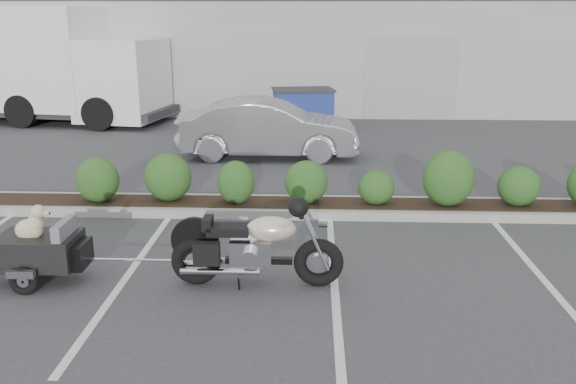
{
  "coord_description": "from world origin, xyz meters",
  "views": [
    {
      "loc": [
        0.91,
        -7.87,
        3.29
      ],
      "look_at": [
        0.54,
        0.82,
        0.75
      ],
      "focal_mm": 38.0,
      "sensor_mm": 36.0,
      "label": 1
    }
  ],
  "objects_px": {
    "delivery_truck": "(46,68)",
    "dumpster": "(303,108)",
    "pet_trailer": "(38,249)",
    "sedan": "(268,128)",
    "motorcycle": "(256,248)"
  },
  "relations": [
    {
      "from": "delivery_truck",
      "to": "dumpster",
      "type": "bearing_deg",
      "value": 3.11
    },
    {
      "from": "pet_trailer",
      "to": "delivery_truck",
      "type": "relative_size",
      "value": 0.22
    },
    {
      "from": "sedan",
      "to": "dumpster",
      "type": "relative_size",
      "value": 2.15
    },
    {
      "from": "motorcycle",
      "to": "pet_trailer",
      "type": "bearing_deg",
      "value": 179.22
    },
    {
      "from": "pet_trailer",
      "to": "delivery_truck",
      "type": "height_order",
      "value": "delivery_truck"
    },
    {
      "from": "delivery_truck",
      "to": "pet_trailer",
      "type": "bearing_deg",
      "value": -58.53
    },
    {
      "from": "dumpster",
      "to": "delivery_truck",
      "type": "distance_m",
      "value": 8.19
    },
    {
      "from": "motorcycle",
      "to": "delivery_truck",
      "type": "bearing_deg",
      "value": 122.33
    },
    {
      "from": "pet_trailer",
      "to": "sedan",
      "type": "xyz_separation_m",
      "value": [
        2.42,
        7.16,
        0.26
      ]
    },
    {
      "from": "sedan",
      "to": "dumpster",
      "type": "xyz_separation_m",
      "value": [
        0.74,
        3.97,
        -0.1
      ]
    },
    {
      "from": "motorcycle",
      "to": "dumpster",
      "type": "relative_size",
      "value": 1.11
    },
    {
      "from": "pet_trailer",
      "to": "sedan",
      "type": "relative_size",
      "value": 0.41
    },
    {
      "from": "sedan",
      "to": "motorcycle",
      "type": "bearing_deg",
      "value": -176.88
    },
    {
      "from": "sedan",
      "to": "delivery_truck",
      "type": "distance_m",
      "value": 8.83
    },
    {
      "from": "delivery_truck",
      "to": "sedan",
      "type": "bearing_deg",
      "value": -24.17
    }
  ]
}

